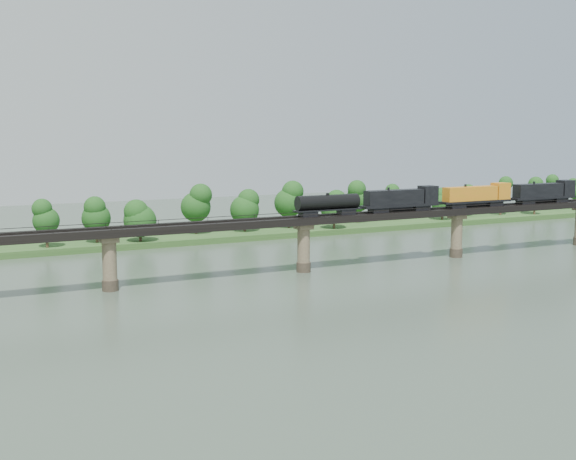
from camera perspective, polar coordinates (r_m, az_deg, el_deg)
name	(u,v)px	position (r m, az deg, el deg)	size (l,w,h in m)	color
ground	(385,302)	(124.94, 7.67, -5.67)	(400.00, 400.00, 0.00)	#374639
far_bank	(211,234)	(199.64, -6.12, -0.35)	(300.00, 24.00, 1.60)	#2B5020
bridge	(304,246)	(149.16, 1.24, -1.26)	(236.00, 30.00, 11.50)	#473A2D
bridge_superstructure	(304,216)	(148.29, 1.25, 1.15)	(220.00, 4.90, 0.75)	black
far_treeline	(187,208)	(191.76, -7.99, 1.70)	(289.06, 17.54, 13.60)	#382619
freight_train	(452,197)	(169.18, 12.81, 2.56)	(78.07, 3.04, 5.37)	black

